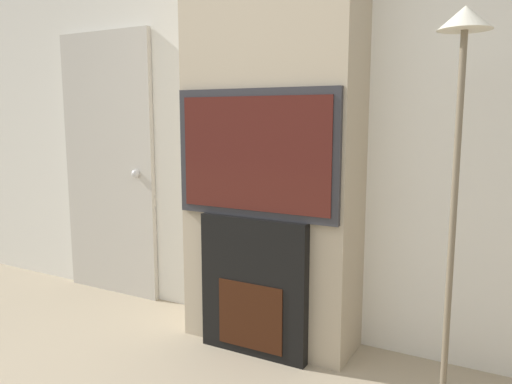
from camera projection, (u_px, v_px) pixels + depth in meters
name	position (u px, v px, depth m)	size (l,w,h in m)	color
wall_back	(288.00, 119.00, 3.09)	(6.00, 0.06, 2.70)	silver
chimney_breast	(272.00, 119.00, 2.89)	(1.03, 0.39, 2.70)	tan
fireplace	(256.00, 286.00, 2.87)	(0.66, 0.15, 0.80)	black
television	(256.00, 154.00, 2.75)	(0.99, 0.07, 0.71)	#2D2D33
floor_lamp	(458.00, 142.00, 2.18)	(0.26, 0.26, 1.83)	#726651
entry_door	(109.00, 166.00, 3.80)	(0.87, 0.09, 1.98)	#BCB7AD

